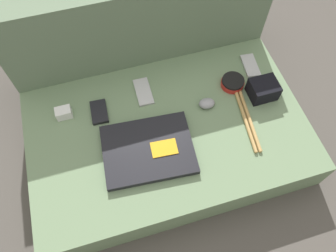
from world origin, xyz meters
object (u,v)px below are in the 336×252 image
phone_black (250,66)px  charger_brick (64,113)px  laptop (148,150)px  phone_small (99,112)px  computer_mouse (207,103)px  speaker_puck (233,83)px  camera_pouch (263,89)px  phone_silver (143,92)px

phone_black → charger_brick: 0.76m
laptop → phone_small: bearing=128.2°
computer_mouse → speaker_puck: bearing=31.9°
speaker_puck → phone_small: (-0.53, 0.02, -0.01)m
laptop → computer_mouse: (0.26, 0.12, 0.00)m
phone_small → laptop: bearing=-53.3°
phone_small → charger_brick: size_ratio=1.81×
phone_black → phone_small: phone_small is taller
computer_mouse → phone_small: (-0.40, 0.08, -0.01)m
camera_pouch → charger_brick: camera_pouch is taller
phone_black → camera_pouch: camera_pouch is taller
phone_small → phone_black: bearing=7.1°
phone_silver → phone_black: (0.45, -0.00, 0.00)m
computer_mouse → camera_pouch: bearing=3.0°
laptop → phone_silver: bearing=84.1°
laptop → charger_brick: charger_brick is taller
camera_pouch → charger_brick: bearing=170.7°
phone_black → laptop: bearing=-147.2°
speaker_puck → camera_pouch: (0.09, -0.07, 0.02)m
phone_black → speaker_puck: bearing=-142.0°
speaker_puck → phone_silver: (-0.34, 0.07, -0.01)m
phone_silver → phone_small: size_ratio=1.22×
computer_mouse → camera_pouch: 0.22m
charger_brick → computer_mouse: bearing=-11.9°
computer_mouse → speaker_puck: size_ratio=0.72×
phone_silver → charger_brick: charger_brick is taller
phone_silver → camera_pouch: size_ratio=1.24×
speaker_puck → phone_small: size_ratio=0.87×
computer_mouse → phone_silver: bearing=155.3°
phone_silver → laptop: bearing=-99.2°
computer_mouse → phone_small: 0.41m
speaker_puck → phone_silver: bearing=169.2°
phone_small → camera_pouch: 0.63m
computer_mouse → phone_silver: computer_mouse is taller
computer_mouse → laptop: bearing=-149.1°
laptop → phone_small: size_ratio=3.21×
laptop → charger_brick: 0.35m
phone_small → charger_brick: (-0.13, 0.02, 0.01)m
laptop → computer_mouse: size_ratio=5.12×
phone_silver → charger_brick: 0.31m
computer_mouse → phone_black: 0.27m
speaker_puck → charger_brick: size_ratio=1.58×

